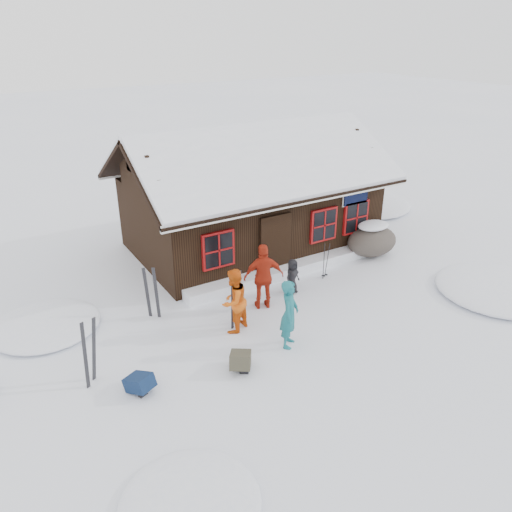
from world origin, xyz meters
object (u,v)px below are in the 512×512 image
at_px(backpack_blue, 140,386).
at_px(skier_orange_left, 234,301).
at_px(skier_crouched, 292,276).
at_px(backpack_olive, 241,363).
at_px(ski_pair_left, 90,353).
at_px(ski_poles, 325,261).
at_px(boulder, 372,240).
at_px(skier_teal, 289,314).
at_px(skier_orange_right, 264,277).

bearing_deg(backpack_blue, skier_orange_left, -5.05).
distance_m(skier_crouched, backpack_olive, 3.99).
xyz_separation_m(ski_pair_left, ski_poles, (7.67, 1.35, -0.19)).
height_order(ski_poles, backpack_olive, ski_poles).
height_order(boulder, backpack_blue, boulder).
height_order(skier_teal, skier_crouched, skier_teal).
height_order(skier_orange_left, ski_poles, skier_orange_left).
xyz_separation_m(boulder, backpack_blue, (-9.37, -2.79, -0.39)).
relative_size(skier_teal, boulder, 0.97).
height_order(ski_pair_left, backpack_olive, ski_pair_left).
xyz_separation_m(skier_crouched, boulder, (3.95, 0.82, 0.01)).
bearing_deg(ski_pair_left, skier_orange_right, -22.93).
distance_m(skier_teal, skier_orange_left, 1.54).
relative_size(skier_orange_right, skier_crouched, 1.78).
bearing_deg(backpack_blue, boulder, -8.53).
height_order(skier_orange_right, backpack_blue, skier_orange_right).
bearing_deg(skier_teal, ski_pair_left, 121.17).
bearing_deg(skier_crouched, skier_orange_right, 176.25).
bearing_deg(boulder, skier_orange_right, -167.91).
bearing_deg(ski_poles, backpack_blue, -162.03).
distance_m(skier_teal, ski_pair_left, 4.70).
bearing_deg(skier_orange_right, skier_crouched, -146.62).
height_order(skier_orange_left, skier_crouched, skier_orange_left).
bearing_deg(ski_poles, skier_teal, -141.62).
distance_m(skier_teal, boulder, 6.35).
relative_size(skier_teal, backpack_blue, 3.07).
relative_size(skier_orange_left, ski_pair_left, 1.09).
relative_size(skier_teal, skier_crouched, 1.65).
distance_m(skier_teal, backpack_blue, 3.87).
xyz_separation_m(skier_crouched, backpack_olive, (-3.15, -2.42, -0.37)).
xyz_separation_m(skier_teal, ski_poles, (3.10, 2.46, -0.33)).
bearing_deg(ski_poles, boulder, 12.50).
relative_size(skier_crouched, boulder, 0.58).
height_order(skier_crouched, backpack_olive, skier_crouched).
bearing_deg(skier_crouched, backpack_olive, -159.58).
xyz_separation_m(skier_orange_left, skier_crouched, (2.47, 0.89, -0.33)).
bearing_deg(backpack_olive, ski_pair_left, -170.40).
distance_m(ski_poles, backpack_blue, 7.26).
distance_m(ski_poles, backpack_olive, 5.36).
relative_size(skier_orange_left, skier_crouched, 1.61).
height_order(skier_teal, ski_poles, skier_teal).
height_order(skier_orange_right, backpack_olive, skier_orange_right).
distance_m(skier_orange_left, skier_crouched, 2.65).
bearing_deg(skier_crouched, skier_teal, -143.86).
distance_m(skier_teal, skier_crouched, 2.75).
bearing_deg(skier_teal, skier_orange_right, 31.37).
relative_size(ski_poles, backpack_olive, 1.92).
xyz_separation_m(skier_orange_right, backpack_blue, (-4.25, -1.69, -0.81)).
height_order(skier_orange_right, boulder, skier_orange_right).
distance_m(skier_orange_right, ski_poles, 2.73).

